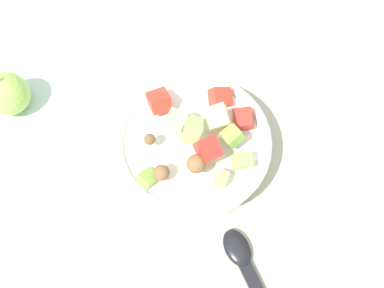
% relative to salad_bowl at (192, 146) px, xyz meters
% --- Properties ---
extents(ground_plane, '(2.40, 2.40, 0.00)m').
position_rel_salad_bowl_xyz_m(ground_plane, '(0.01, -0.01, -0.05)').
color(ground_plane, silver).
extents(placemat, '(0.46, 0.31, 0.01)m').
position_rel_salad_bowl_xyz_m(placemat, '(0.01, -0.01, -0.04)').
color(placemat, '#BCB299').
rests_on(placemat, ground_plane).
extents(salad_bowl, '(0.24, 0.24, 0.13)m').
position_rel_salad_bowl_xyz_m(salad_bowl, '(0.00, 0.00, 0.00)').
color(salad_bowl, white).
rests_on(salad_bowl, placemat).
extents(serving_spoon, '(0.21, 0.13, 0.01)m').
position_rel_salad_bowl_xyz_m(serving_spoon, '(-0.18, 0.10, -0.03)').
color(serving_spoon, black).
rests_on(serving_spoon, placemat).
extents(whole_apple, '(0.07, 0.07, 0.08)m').
position_rel_salad_bowl_xyz_m(whole_apple, '(0.30, 0.11, -0.01)').
color(whole_apple, '#9EC656').
rests_on(whole_apple, ground_plane).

